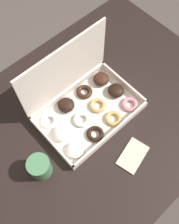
% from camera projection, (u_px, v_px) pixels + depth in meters
% --- Properties ---
extents(ground_plane, '(8.00, 8.00, 0.00)m').
position_uv_depth(ground_plane, '(88.00, 167.00, 1.69)').
color(ground_plane, '#564C44').
extents(dining_table, '(1.23, 0.86, 0.72)m').
position_uv_depth(dining_table, '(87.00, 130.00, 1.13)').
color(dining_table, black).
rests_on(dining_table, ground_plane).
extents(donut_box, '(0.40, 0.27, 0.29)m').
position_uv_depth(donut_box, '(83.00, 102.00, 1.02)').
color(donut_box, silver).
rests_on(donut_box, dining_table).
extents(coffee_mug, '(0.08, 0.08, 0.08)m').
position_uv_depth(coffee_mug, '(40.00, 167.00, 0.92)').
color(coffee_mug, '#4C8456').
rests_on(coffee_mug, dining_table).
extents(paper_napkin, '(0.14, 0.10, 0.01)m').
position_uv_depth(paper_napkin, '(133.00, 156.00, 0.98)').
color(paper_napkin, beige).
rests_on(paper_napkin, dining_table).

